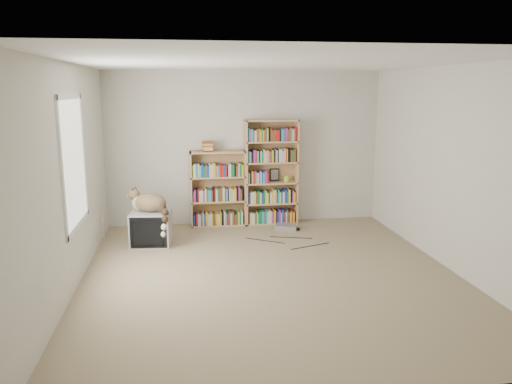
{
  "coord_description": "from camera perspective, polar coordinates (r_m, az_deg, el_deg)",
  "views": [
    {
      "loc": [
        -1.01,
        -5.63,
        2.22
      ],
      "look_at": [
        -0.04,
        1.0,
        0.82
      ],
      "focal_mm": 35.0,
      "sensor_mm": 36.0,
      "label": 1
    }
  ],
  "objects": [
    {
      "name": "wall_right",
      "position": [
        6.57,
        21.5,
        2.47
      ],
      "size": [
        0.02,
        5.0,
        2.5
      ],
      "primitive_type": "cube",
      "color": "beige",
      "rests_on": "floor"
    },
    {
      "name": "wall_outlet",
      "position": [
        7.77,
        -17.22,
        -2.92
      ],
      "size": [
        0.01,
        0.08,
        0.13
      ],
      "primitive_type": "cube",
      "color": "silver",
      "rests_on": "wall_left"
    },
    {
      "name": "crt_tv",
      "position": [
        7.37,
        -11.89,
        -4.05
      ],
      "size": [
        0.6,
        0.56,
        0.49
      ],
      "rotation": [
        0.0,
        0.0,
        -0.1
      ],
      "color": "#A8A8AB",
      "rests_on": "floor"
    },
    {
      "name": "book_stack",
      "position": [
        8.04,
        -5.55,
        5.21
      ],
      "size": [
        0.19,
        0.24,
        0.16
      ],
      "primitive_type": "cube",
      "color": "red",
      "rests_on": "bookcase_short"
    },
    {
      "name": "window",
      "position": [
        6.01,
        -20.11,
        3.23
      ],
      "size": [
        0.02,
        1.22,
        1.52
      ],
      "primitive_type": "cube",
      "color": "white",
      "rests_on": "wall_left"
    },
    {
      "name": "wall_back",
      "position": [
        8.25,
        -1.28,
        5.02
      ],
      "size": [
        4.5,
        0.02,
        2.5
      ],
      "primitive_type": "cube",
      "color": "beige",
      "rests_on": "floor"
    },
    {
      "name": "bookcase_short",
      "position": [
        8.18,
        -4.36,
        0.02
      ],
      "size": [
        0.89,
        0.3,
        1.23
      ],
      "color": "tan",
      "rests_on": "floor"
    },
    {
      "name": "floor",
      "position": [
        6.13,
        1.71,
        -9.45
      ],
      "size": [
        4.5,
        5.0,
        0.01
      ],
      "primitive_type": "cube",
      "color": "gray",
      "rests_on": "ground"
    },
    {
      "name": "wall_front",
      "position": [
        3.42,
        9.16,
        -4.8
      ],
      "size": [
        4.5,
        0.02,
        2.5
      ],
      "primitive_type": "cube",
      "color": "beige",
      "rests_on": "floor"
    },
    {
      "name": "cat",
      "position": [
        7.23,
        -11.85,
        -1.55
      ],
      "size": [
        0.67,
        0.71,
        0.59
      ],
      "rotation": [
        0.0,
        0.0,
        -0.36
      ],
      "color": "#3B2918",
      "rests_on": "crt_tv"
    },
    {
      "name": "framed_print",
      "position": [
        8.32,
        2.13,
        2.0
      ],
      "size": [
        0.16,
        0.05,
        0.21
      ],
      "primitive_type": "cube",
      "rotation": [
        -0.17,
        0.0,
        0.0
      ],
      "color": "black",
      "rests_on": "bookcase_tall"
    },
    {
      "name": "ceiling",
      "position": [
        5.72,
        1.86,
        14.58
      ],
      "size": [
        4.5,
        5.0,
        0.02
      ],
      "primitive_type": "cube",
      "color": "white",
      "rests_on": "wall_back"
    },
    {
      "name": "bookcase_tall",
      "position": [
        8.23,
        1.74,
        1.99
      ],
      "size": [
        0.86,
        0.3,
        1.72
      ],
      "color": "tan",
      "rests_on": "floor"
    },
    {
      "name": "green_mug",
      "position": [
        8.27,
        3.5,
        1.55
      ],
      "size": [
        0.09,
        0.09,
        0.1
      ],
      "primitive_type": "cylinder",
      "color": "#92C538",
      "rests_on": "bookcase_tall"
    },
    {
      "name": "wall_left",
      "position": [
        5.84,
        -20.51,
        1.48
      ],
      "size": [
        0.02,
        5.0,
        2.5
      ],
      "primitive_type": "cube",
      "color": "beige",
      "rests_on": "floor"
    },
    {
      "name": "floor_cables",
      "position": [
        7.35,
        1.22,
        -5.77
      ],
      "size": [
        1.2,
        0.7,
        0.01
      ],
      "primitive_type": null,
      "color": "black",
      "rests_on": "floor"
    },
    {
      "name": "dvd_player",
      "position": [
        8.03,
        3.52,
        -4.0
      ],
      "size": [
        0.4,
        0.35,
        0.08
      ],
      "primitive_type": "cube",
      "rotation": [
        0.0,
        0.0,
        -0.37
      ],
      "color": "#ACABB0",
      "rests_on": "floor"
    }
  ]
}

